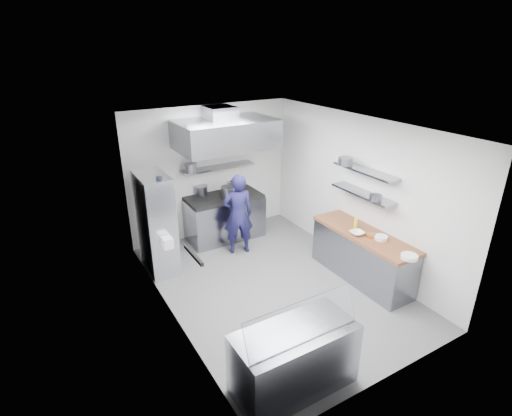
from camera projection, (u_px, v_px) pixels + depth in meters
floor at (273, 285)px, 7.04m from camera, size 5.00×5.00×0.00m
ceiling at (276, 126)px, 5.95m from camera, size 5.00×5.00×0.00m
wall_back at (211, 172)px, 8.48m from camera, size 3.60×2.80×0.02m
wall_front at (395, 287)px, 4.51m from camera, size 3.60×2.80×0.02m
wall_left at (168, 237)px, 5.65m from camera, size 2.80×5.00×0.02m
wall_right at (357, 192)px, 7.33m from camera, size 2.80×5.00×0.02m
gas_range at (225, 218)px, 8.58m from camera, size 1.60×0.80×0.90m
cooktop at (224, 197)px, 8.39m from camera, size 1.57×0.78×0.06m
stock_pot_left at (201, 190)px, 8.41m from camera, size 0.28×0.28×0.20m
stock_pot_mid at (228, 192)px, 8.24m from camera, size 0.30×0.30×0.24m
stock_pot_right at (233, 185)px, 8.77m from camera, size 0.24×0.24×0.16m
over_range_shelf at (218, 167)px, 8.35m from camera, size 1.60×0.30×0.04m
shelf_pot_a at (191, 168)px, 7.97m from camera, size 0.24×0.24×0.18m
extractor_hood at (226, 134)px, 7.72m from camera, size 1.90×1.15×0.55m
hood_duct at (220, 113)px, 7.75m from camera, size 0.55×0.55×0.24m
red_firebox at (154, 181)px, 7.84m from camera, size 0.22×0.10×0.26m
chef at (238, 214)px, 7.84m from camera, size 0.69×0.54×1.64m
wire_rack at (156, 224)px, 7.19m from camera, size 0.50×0.90×1.85m
rack_bin_a at (167, 242)px, 6.79m from camera, size 0.17×0.21×0.19m
rack_bin_b at (158, 208)px, 6.89m from camera, size 0.13×0.17×0.15m
rack_jar at (159, 182)px, 6.65m from camera, size 0.10×0.10×0.18m
knife_strip at (193, 255)px, 4.89m from camera, size 0.04×0.55×0.05m
prep_counter_base at (362, 257)px, 7.09m from camera, size 0.62×2.00×0.84m
prep_counter_top at (365, 234)px, 6.91m from camera, size 0.65×2.04×0.06m
plate_stack_a at (409, 257)px, 6.09m from camera, size 0.26×0.26×0.06m
plate_stack_b at (381, 238)px, 6.67m from camera, size 0.22×0.22×0.06m
copper_pan at (371, 236)px, 6.75m from camera, size 0.16×0.16×0.06m
squeeze_bottle at (356, 223)px, 7.05m from camera, size 0.06×0.06×0.18m
mixing_bowl at (357, 233)px, 6.83m from camera, size 0.26×0.26×0.06m
wall_shelf_lower at (363, 194)px, 6.98m from camera, size 0.30×1.30×0.04m
wall_shelf_upper at (365, 171)px, 6.82m from camera, size 0.30×1.30×0.04m
shelf_pot_c at (376, 198)px, 6.61m from camera, size 0.21×0.21×0.10m
shelf_pot_d at (345, 161)px, 7.03m from camera, size 0.26×0.26×0.14m
display_case at (294, 359)px, 4.82m from camera, size 1.50×0.70×0.85m
display_glass at (302, 321)px, 4.47m from camera, size 1.47×0.19×0.42m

